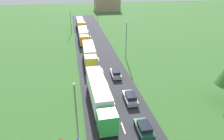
% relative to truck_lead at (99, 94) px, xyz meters
% --- Properties ---
extents(road, '(10.00, 140.00, 0.06)m').
position_rel_truck_lead_xyz_m(road, '(2.41, 9.61, -2.18)').
color(road, '#2B2B30').
rests_on(road, ground).
extents(lane_marking_centre, '(0.16, 118.75, 0.01)m').
position_rel_truck_lead_xyz_m(lane_marking_centre, '(2.41, 4.30, -2.15)').
color(lane_marking_centre, white).
rests_on(lane_marking_centre, road).
extents(truck_lead, '(2.82, 14.94, 3.78)m').
position_rel_truck_lead_xyz_m(truck_lead, '(0.00, 0.00, 0.00)').
color(truck_lead, green).
rests_on(truck_lead, road).
extents(truck_second, '(2.79, 12.66, 3.67)m').
position_rel_truck_lead_xyz_m(truck_second, '(0.15, 18.51, -0.05)').
color(truck_second, yellow).
rests_on(truck_second, road).
extents(truck_third, '(2.56, 12.67, 3.41)m').
position_rel_truck_lead_xyz_m(truck_third, '(-0.08, 35.68, -0.18)').
color(truck_third, orange).
rests_on(truck_third, road).
extents(truck_fourth, '(2.56, 13.46, 3.58)m').
position_rel_truck_lead_xyz_m(truck_fourth, '(-0.08, 51.82, -0.11)').
color(truck_fourth, orange).
rests_on(truck_fourth, road).
extents(car_lead, '(1.80, 3.97, 1.44)m').
position_rel_truck_lead_xyz_m(car_lead, '(4.80, -7.18, -1.40)').
color(car_lead, '#19472D').
rests_on(car_lead, road).
extents(car_second, '(1.85, 4.38, 1.52)m').
position_rel_truck_lead_xyz_m(car_second, '(5.00, 0.42, -1.37)').
color(car_second, '#8C939E').
rests_on(car_second, road).
extents(car_third, '(1.89, 4.45, 1.49)m').
position_rel_truck_lead_xyz_m(car_third, '(4.55, 9.92, -1.38)').
color(car_third, '#8C939E').
rests_on(car_third, road).
extents(lamppost_lead, '(0.36, 0.36, 8.50)m').
position_rel_truck_lead_xyz_m(lamppost_lead, '(-3.62, -7.83, 2.52)').
color(lamppost_lead, slate).
rests_on(lamppost_lead, ground).
extents(lamppost_second, '(0.36, 0.36, 8.95)m').
position_rel_truck_lead_xyz_m(lamppost_second, '(8.97, 19.62, 2.75)').
color(lamppost_second, slate).
rests_on(lamppost_second, ground).
extents(lamppost_third, '(0.36, 0.36, 7.47)m').
position_rel_truck_lead_xyz_m(lamppost_third, '(-3.46, 46.07, 1.99)').
color(lamppost_third, slate).
rests_on(lamppost_third, ground).
extents(lamppost_fourth, '(0.36, 0.36, 8.31)m').
position_rel_truck_lead_xyz_m(lamppost_fourth, '(8.41, 68.60, 2.42)').
color(lamppost_fourth, slate).
rests_on(lamppost_fourth, ground).
extents(distant_building, '(13.00, 9.80, 7.23)m').
position_rel_truck_lead_xyz_m(distant_building, '(16.28, 91.84, 1.41)').
color(distant_building, '#9E846B').
rests_on(distant_building, ground).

